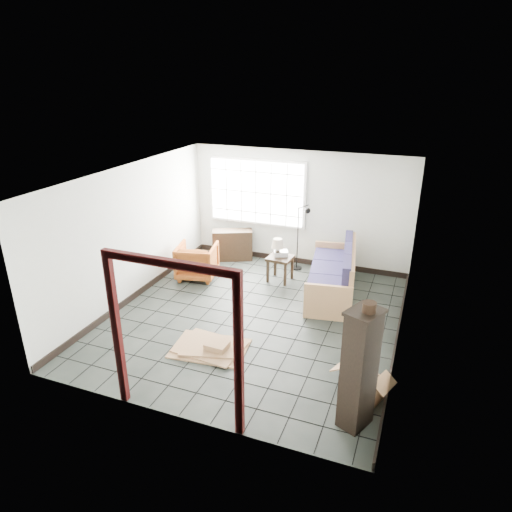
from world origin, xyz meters
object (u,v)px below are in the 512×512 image
at_px(tall_shelf, 359,369).
at_px(armchair, 197,259).
at_px(side_table, 280,261).
at_px(futon_sofa, 335,277).

bearing_deg(tall_shelf, armchair, 164.26).
height_order(armchair, side_table, armchair).
relative_size(futon_sofa, side_table, 4.36).
bearing_deg(side_table, tall_shelf, -59.19).
relative_size(side_table, tall_shelf, 0.33).
distance_m(futon_sofa, side_table, 1.22).
bearing_deg(side_table, futon_sofa, -8.76).
distance_m(armchair, side_table, 1.79).
height_order(futon_sofa, side_table, futon_sofa).
bearing_deg(tall_shelf, futon_sofa, 129.69).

